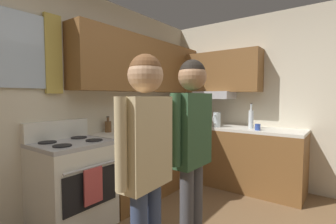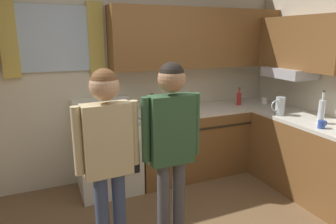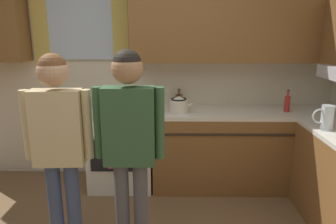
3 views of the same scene
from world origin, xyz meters
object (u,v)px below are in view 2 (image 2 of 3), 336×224
(adult_left, at_px, (107,147))
(mug_ceramic_white, at_px, (265,100))
(stovetop_kettle, at_px, (162,108))
(stove_oven, at_px, (108,153))
(bottle_squat_brown, at_px, (152,103))
(adult_in_plaid, at_px, (171,137))
(bottle_tall_clear, at_px, (321,111))
(water_pitcher, at_px, (280,106))
(mug_cobalt_blue, at_px, (322,124))
(bottle_sauce_red, at_px, (239,98))

(adult_left, bearing_deg, mug_ceramic_white, 24.51)
(mug_ceramic_white, height_order, stovetop_kettle, stovetop_kettle)
(stove_oven, relative_size, bottle_squat_brown, 5.37)
(adult_in_plaid, bearing_deg, bottle_squat_brown, 75.37)
(bottle_squat_brown, relative_size, bottle_tall_clear, 0.56)
(stovetop_kettle, height_order, water_pitcher, water_pitcher)
(bottle_tall_clear, distance_m, water_pitcher, 0.49)
(mug_cobalt_blue, height_order, stovetop_kettle, stovetop_kettle)
(water_pitcher, xyz_separation_m, adult_left, (-2.23, -0.57, 0.01))
(water_pitcher, bearing_deg, adult_left, -165.56)
(bottle_sauce_red, relative_size, adult_in_plaid, 0.15)
(bottle_squat_brown, bearing_deg, water_pitcher, -34.42)
(adult_in_plaid, bearing_deg, stove_oven, 102.12)
(mug_ceramic_white, relative_size, adult_in_plaid, 0.08)
(stove_oven, distance_m, adult_in_plaid, 1.41)
(adult_left, xyz_separation_m, adult_in_plaid, (0.53, -0.02, 0.02))
(bottle_tall_clear, relative_size, adult_left, 0.23)
(stovetop_kettle, bearing_deg, water_pitcher, -22.68)
(mug_ceramic_white, xyz_separation_m, water_pitcher, (-0.26, -0.56, 0.06))
(bottle_squat_brown, xyz_separation_m, adult_in_plaid, (-0.39, -1.49, 0.06))
(water_pitcher, height_order, adult_in_plaid, adult_in_plaid)
(water_pitcher, bearing_deg, stovetop_kettle, 157.32)
(stovetop_kettle, height_order, adult_left, adult_left)
(stovetop_kettle, xyz_separation_m, adult_in_plaid, (-0.38, -1.14, 0.04))
(mug_cobalt_blue, relative_size, adult_in_plaid, 0.07)
(bottle_squat_brown, height_order, mug_ceramic_white, bottle_squat_brown)
(bottle_tall_clear, xyz_separation_m, adult_in_plaid, (-1.86, -0.13, -0.00))
(bottle_squat_brown, height_order, adult_in_plaid, adult_in_plaid)
(bottle_tall_clear, bearing_deg, mug_ceramic_white, 84.08)
(mug_ceramic_white, bearing_deg, bottle_tall_clear, -95.92)
(bottle_squat_brown, distance_m, mug_cobalt_blue, 2.01)
(stove_oven, bearing_deg, adult_left, -101.50)
(stovetop_kettle, distance_m, adult_in_plaid, 1.21)
(bottle_sauce_red, distance_m, stovetop_kettle, 1.20)
(bottle_sauce_red, height_order, mug_cobalt_blue, bottle_sauce_red)
(bottle_squat_brown, bearing_deg, mug_ceramic_white, -12.20)
(stove_oven, height_order, stovetop_kettle, stovetop_kettle)
(bottle_sauce_red, xyz_separation_m, water_pitcher, (0.13, -0.64, 0.02))
(bottle_sauce_red, relative_size, stovetop_kettle, 0.90)
(stove_oven, xyz_separation_m, water_pitcher, (1.98, -0.67, 0.54))
(bottle_tall_clear, height_order, mug_ceramic_white, bottle_tall_clear)
(water_pitcher, height_order, adult_left, adult_left)
(mug_ceramic_white, height_order, water_pitcher, water_pitcher)
(bottle_sauce_red, relative_size, adult_left, 0.15)
(bottle_tall_clear, height_order, adult_in_plaid, adult_in_plaid)
(bottle_squat_brown, height_order, bottle_tall_clear, bottle_tall_clear)
(stove_oven, relative_size, mug_ceramic_white, 8.76)
(water_pitcher, distance_m, adult_in_plaid, 1.80)
(stove_oven, relative_size, stovetop_kettle, 4.02)
(mug_ceramic_white, bearing_deg, bottle_sauce_red, 168.91)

